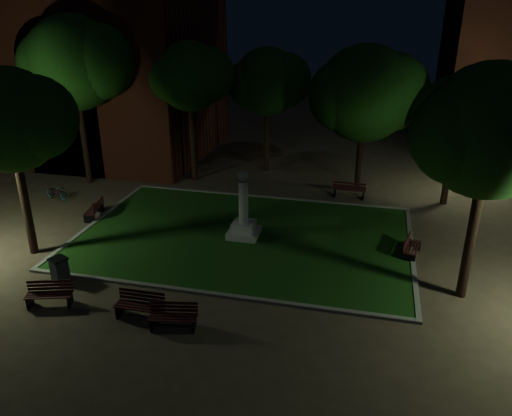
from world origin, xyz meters
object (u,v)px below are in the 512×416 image
(bench_near_left, at_px, (140,306))
(bench_right_side, at_px, (411,248))
(trash_bin, at_px, (60,270))
(bicycle, at_px, (57,192))
(bench_left_side, at_px, (95,210))
(monument, at_px, (244,219))
(bench_far_side, at_px, (349,190))
(bench_near_right, at_px, (173,317))
(bench_west_near, at_px, (50,295))

(bench_near_left, xyz_separation_m, bench_right_side, (9.41, 6.90, -0.05))
(trash_bin, height_order, bicycle, trash_bin)
(bench_left_side, distance_m, bicycle, 3.81)
(monument, bearing_deg, bench_far_side, 54.52)
(bench_left_side, relative_size, bench_far_side, 0.93)
(bicycle, bearing_deg, bench_near_right, -117.37)
(bench_near_right, height_order, bench_left_side, bench_near_right)
(bench_far_side, height_order, trash_bin, trash_bin)
(bench_near_right, bearing_deg, bench_near_left, 156.17)
(bench_near_right, bearing_deg, trash_bin, 151.31)
(bench_right_side, bearing_deg, bench_left_side, 100.52)
(bench_near_right, bearing_deg, bench_west_near, 166.45)
(bench_west_near, bearing_deg, bench_far_side, 35.71)
(bench_near_left, bearing_deg, bench_right_side, 35.60)
(bench_left_side, bearing_deg, bicycle, -129.47)
(bench_left_side, bearing_deg, bench_far_side, 103.11)
(bicycle, bearing_deg, trash_bin, -131.49)
(bench_near_right, height_order, bicycle, bench_near_right)
(monument, relative_size, bench_left_side, 1.87)
(monument, height_order, bench_far_side, monument)
(bench_west_near, height_order, bench_right_side, bench_west_near)
(bench_far_side, bearing_deg, trash_bin, 50.30)
(bench_near_left, xyz_separation_m, bicycle, (-9.45, 9.23, -0.03))
(bench_left_side, bearing_deg, bench_near_right, 31.90)
(bench_west_near, distance_m, bench_right_side, 14.70)
(bench_far_side, bearing_deg, bench_left_side, 26.93)
(monument, relative_size, bench_near_right, 1.87)
(bench_near_right, relative_size, trash_bin, 1.67)
(trash_bin, bearing_deg, bench_far_side, 48.29)
(bench_near_right, xyz_separation_m, bench_left_side, (-7.44, 7.78, -0.00))
(bench_west_near, height_order, bench_left_side, bench_west_near)
(bench_left_side, xyz_separation_m, trash_bin, (1.95, -5.99, 0.10))
(bench_left_side, height_order, trash_bin, trash_bin)
(trash_bin, relative_size, bicycle, 0.65)
(bench_right_side, distance_m, bench_far_side, 7.04)
(bench_near_right, relative_size, bench_right_side, 1.06)
(bench_near_left, bearing_deg, bench_far_side, 63.70)
(bicycle, bearing_deg, bench_near_left, -120.25)
(bench_west_near, distance_m, bicycle, 11.02)
(bench_right_side, bearing_deg, bench_west_near, 130.91)
(monument, relative_size, bench_near_left, 1.86)
(monument, xyz_separation_m, bench_near_left, (-1.90, -6.98, -0.51))
(bench_far_side, distance_m, trash_bin, 15.77)
(bench_far_side, bearing_deg, bench_west_near, 55.38)
(bench_left_side, relative_size, bicycle, 1.08)
(monument, xyz_separation_m, bicycle, (-11.35, 2.25, -0.54))
(bench_left_side, height_order, bench_far_side, bench_far_side)
(bench_near_left, bearing_deg, trash_bin, 159.77)
(trash_bin, bearing_deg, bench_right_side, 21.84)
(bench_west_near, xyz_separation_m, bench_left_side, (-2.54, 7.53, -0.00))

